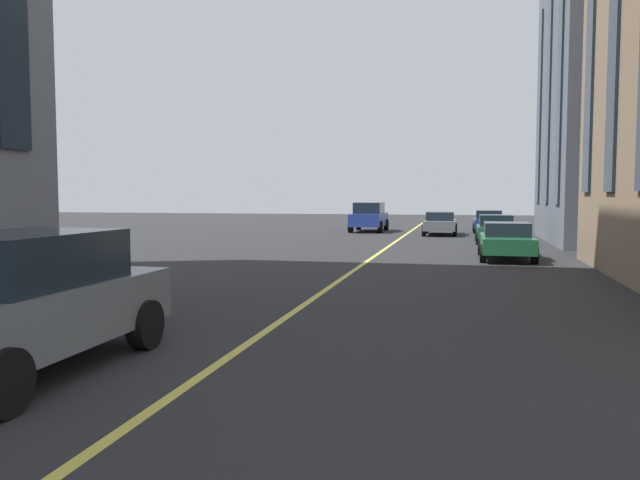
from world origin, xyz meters
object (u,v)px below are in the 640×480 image
object	(u,v)px
car_green_near	(495,229)
car_blue_trailing	(488,221)
car_grey_oncoming	(23,301)
car_grey_parked_a	(440,223)
car_blue_mid	(369,217)
car_green_far	(506,240)

from	to	relation	value
car_green_near	car_blue_trailing	size ratio (longest dim) A/B	1.00
car_grey_oncoming	car_grey_parked_a	world-z (taller)	car_grey_oncoming
car_grey_oncoming	car_blue_mid	size ratio (longest dim) A/B	1.00
car_green_far	car_blue_trailing	xyz separation A→B (m)	(17.09, 0.00, -0.00)
car_grey_oncoming	car_blue_mid	xyz separation A→B (m)	(33.40, 0.26, 0.00)
car_grey_oncoming	car_green_near	size ratio (longest dim) A/B	1.21
car_green_far	car_blue_trailing	world-z (taller)	car_blue_trailing
car_grey_oncoming	car_green_far	distance (m)	18.42
car_green_near	car_green_far	world-z (taller)	car_green_near
car_green_near	car_blue_mid	world-z (taller)	car_blue_mid
car_grey_oncoming	car_green_far	bearing A→B (deg)	-23.24
car_grey_parked_a	car_green_near	bearing A→B (deg)	-153.81
car_blue_trailing	car_blue_mid	distance (m)	7.56
car_blue_mid	car_green_near	bearing A→B (deg)	-138.41
car_green_far	car_grey_parked_a	size ratio (longest dim) A/B	1.00
car_grey_oncoming	car_green_near	world-z (taller)	car_grey_oncoming
car_green_near	car_blue_mid	xyz separation A→B (m)	(8.48, 7.53, 0.27)
car_green_near	car_grey_parked_a	distance (m)	6.54
car_grey_oncoming	car_blue_trailing	world-z (taller)	car_grey_oncoming
car_grey_parked_a	car_green_far	bearing A→B (deg)	-168.24
car_green_far	car_blue_mid	world-z (taller)	car_blue_mid
car_green_near	car_grey_parked_a	size ratio (longest dim) A/B	0.89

